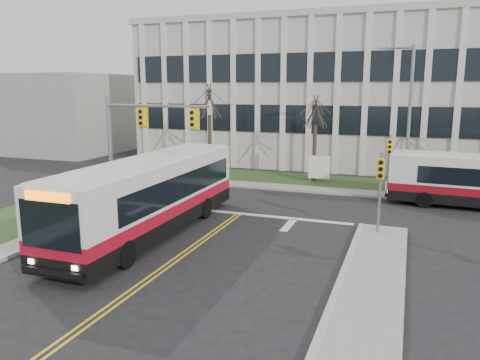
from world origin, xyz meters
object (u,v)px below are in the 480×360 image
Objects in this scene: directory_sign at (319,168)px; bus_main at (151,198)px; streetlight at (407,112)px; newspaper_box_red at (32,233)px.

bus_main reaches higher than directory_sign.
streetlight is 22.06m from newspaper_box_red.
streetlight is 6.96m from directory_sign.
directory_sign is at bearing 69.60° from bus_main.
bus_main is 5.27m from newspaper_box_red.
directory_sign reaches higher than newspaper_box_red.
streetlight is at bearing 49.67° from bus_main.
directory_sign is (-5.53, 1.30, -4.02)m from streetlight.
streetlight is at bearing 40.01° from newspaper_box_red.
newspaper_box_red is (-14.83, -15.63, -4.72)m from streetlight.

